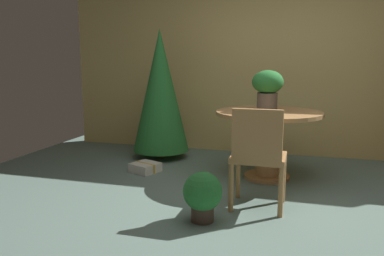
% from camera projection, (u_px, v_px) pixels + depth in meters
% --- Properties ---
extents(ground_plane, '(6.60, 6.60, 0.00)m').
position_uv_depth(ground_plane, '(254.00, 209.00, 3.41)').
color(ground_plane, slate).
extents(back_wall_panel, '(6.00, 0.10, 2.60)m').
position_uv_depth(back_wall_panel, '(277.00, 60.00, 5.28)').
color(back_wall_panel, tan).
rests_on(back_wall_panel, ground_plane).
extents(round_dining_table, '(1.14, 1.14, 0.75)m').
position_uv_depth(round_dining_table, '(268.00, 133.00, 4.22)').
color(round_dining_table, '#B27F4C').
rests_on(round_dining_table, ground_plane).
extents(flower_vase, '(0.34, 0.34, 0.44)m').
position_uv_depth(flower_vase, '(268.00, 87.00, 4.20)').
color(flower_vase, '#665B51').
rests_on(flower_vase, round_dining_table).
extents(wooden_chair_near, '(0.46, 0.41, 0.90)m').
position_uv_depth(wooden_chair_near, '(258.00, 153.00, 3.31)').
color(wooden_chair_near, '#B27F4C').
rests_on(wooden_chair_near, ground_plane).
extents(holiday_tree, '(0.74, 0.74, 1.70)m').
position_uv_depth(holiday_tree, '(160.00, 91.00, 5.10)').
color(holiday_tree, brown).
rests_on(holiday_tree, ground_plane).
extents(gift_box_cream, '(0.37, 0.37, 0.10)m').
position_uv_depth(gift_box_cream, '(145.00, 167.00, 4.55)').
color(gift_box_cream, silver).
rests_on(gift_box_cream, ground_plane).
extents(potted_plant, '(0.32, 0.32, 0.41)m').
position_uv_depth(potted_plant, '(203.00, 194.00, 3.12)').
color(potted_plant, '#4C382D').
rests_on(potted_plant, ground_plane).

